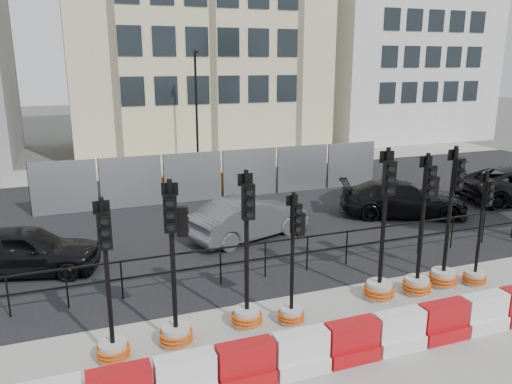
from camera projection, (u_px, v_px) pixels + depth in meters
name	position (u px, v px, depth m)	size (l,w,h in m)	color
ground	(328.00, 290.00, 12.29)	(120.00, 120.00, 0.00)	#51514C
sidewalk_near	(404.00, 354.00, 9.57)	(40.00, 6.00, 0.02)	gray
road	(238.00, 212.00, 18.62)	(40.00, 14.00, 0.03)	black
sidewalk_far	(185.00, 166.00, 26.78)	(40.00, 4.00, 0.02)	gray
building_cream	(190.00, 2.00, 30.60)	(15.00, 10.06, 18.00)	beige
building_white	(394.00, 25.00, 35.96)	(12.00, 9.06, 16.00)	silver
kerb_railing	(307.00, 247.00, 13.20)	(18.00, 0.04, 1.00)	black
heras_fencing	(216.00, 179.00, 20.99)	(14.33, 1.72, 2.00)	#95979D
lamp_post_far	(197.00, 107.00, 25.21)	(0.12, 0.56, 6.00)	black
barrier_row	(399.00, 332.00, 9.66)	(15.70, 0.50, 0.80)	red
traffic_signal_a	(112.00, 329.00, 9.20)	(0.63, 0.63, 3.19)	#B8B9B4
traffic_signal_b	(176.00, 308.00, 9.67)	(0.67, 0.67, 3.39)	#B8B9B4
traffic_signal_c	(247.00, 296.00, 10.41)	(0.67, 0.67, 3.40)	#B8B9B4
traffic_signal_d	(292.00, 294.00, 10.54)	(0.57, 0.57, 2.91)	#B8B9B4
traffic_signal_e	(381.00, 270.00, 11.59)	(0.72, 0.72, 3.63)	#B8B9B4
traffic_signal_f	(420.00, 262.00, 11.85)	(0.68, 0.68, 3.46)	#B8B9B4
traffic_signal_g	(445.00, 259.00, 12.28)	(0.70, 0.70, 3.55)	#B8B9B4
traffic_signal_h	(477.00, 262.00, 12.41)	(0.58, 0.58, 2.94)	#B8B9B4
car_a	(25.00, 250.00, 13.07)	(4.10, 2.46, 1.31)	black
car_b	(249.00, 218.00, 15.76)	(4.23, 2.59, 1.32)	#4E4D52
car_c	(403.00, 199.00, 18.00)	(4.85, 3.46, 1.30)	black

